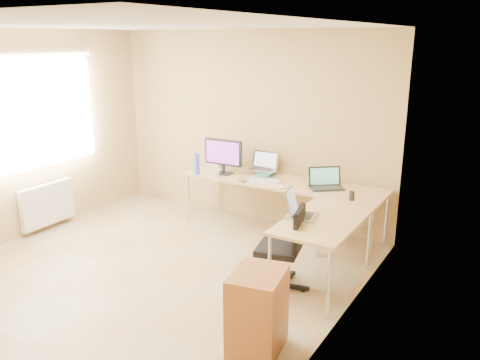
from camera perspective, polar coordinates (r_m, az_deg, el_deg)
The scene contains 25 objects.
floor at distance 5.51m, azimuth -11.08°, elevation -10.94°, with size 4.50×4.50×0.00m, color tan.
ceiling at distance 4.93m, azimuth -12.77°, elevation 17.13°, with size 4.50×4.50×0.00m, color white.
wall_back at distance 6.84m, azimuth 1.06°, elevation 6.18°, with size 4.50×4.50×0.00m, color tan.
wall_left at distance 6.65m, azimuth -25.31°, elevation 4.35°, with size 4.50×4.50×0.00m, color tan.
wall_right at distance 3.98m, azimuth 10.94°, elevation -1.44°, with size 4.50×4.50×0.00m, color tan.
desk_main at distance 6.40m, azimuth 4.83°, elevation -3.23°, with size 2.65×0.70×0.73m, color tan.
desk_return at distance 5.19m, azimuth 9.57°, elevation -8.19°, with size 0.70×1.30×0.73m, color tan.
monitor at distance 6.54m, azimuth -1.94°, elevation 2.74°, with size 0.55×0.18×0.47m, color black.
book_stack at distance 6.47m, azimuth 2.75°, elevation 0.61°, with size 0.20×0.27×0.04m, color #256B59.
laptop_center at distance 6.57m, azimuth 2.61°, elevation 2.14°, with size 0.37×0.29×0.24m, color #9C9DB4.
laptop_black at distance 6.01m, azimuth 10.02°, elevation 0.18°, with size 0.40×0.29×0.25m, color black.
keyboard at distance 6.29m, azimuth 2.86°, elevation 0.03°, with size 0.43×0.12×0.02m, color silver.
mouse at distance 5.97m, azimuth 4.89°, elevation -0.82°, with size 0.09×0.06×0.03m, color white.
mug at distance 6.43m, azimuth -2.81°, elevation 0.75°, with size 0.11×0.11×0.10m, color silver.
cd_stack at distance 6.22m, azimuth 0.30°, elevation -0.06°, with size 0.12×0.12×0.03m, color silver.
water_bottle at distance 6.57m, azimuth -5.05°, elevation 1.90°, with size 0.08×0.08×0.29m, color #4267D9.
papers at distance 6.83m, azimuth -1.64°, elevation 1.30°, with size 0.21×0.30×0.01m, color white.
white_box at distance 6.99m, azimuth -2.63°, elevation 1.95°, with size 0.22×0.16×0.08m, color silver.
desk_fan at distance 6.92m, azimuth -2.05°, elevation 2.76°, with size 0.24×0.24×0.31m, color white.
black_cup at distance 5.65m, azimuth 12.83°, elevation -1.80°, with size 0.06×0.06×0.10m, color black.
laptop_return at distance 5.02m, azimuth 7.25°, elevation -2.98°, with size 0.28×0.35×0.23m, color #A5A4B2.
office_chair at distance 5.00m, azimuth 4.48°, elevation -7.25°, with size 0.54×0.54×0.90m, color black.
cabinet at distance 4.11m, azimuth 2.04°, elevation -14.97°, with size 0.40×0.49×0.68m, color #8F5E1F.
radiator at distance 7.05m, azimuth -21.40°, elevation -2.63°, with size 0.09×0.80×0.55m, color white.
window at distance 6.80m, azimuth -22.53°, elevation 7.04°, with size 0.10×1.80×1.40m, color white.
Camera 1 is at (3.39, -3.58, 2.48)m, focal length 36.82 mm.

